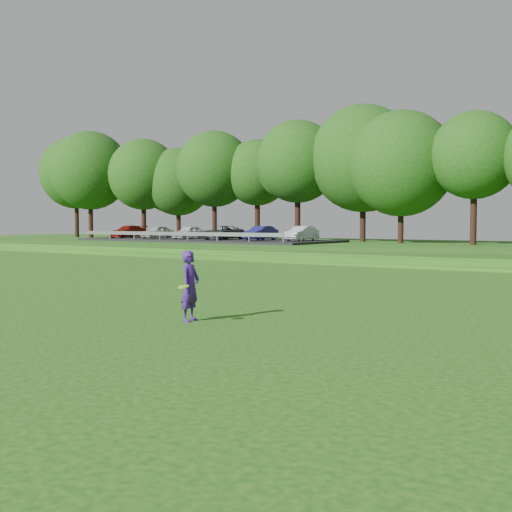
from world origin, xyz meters
The scene contains 6 objects.
ground centered at (0.00, 0.00, 0.00)m, with size 140.00×140.00×0.00m, color #11480D.
berm centered at (0.00, 34.00, 0.30)m, with size 130.00×30.00×0.60m, color #11480D.
walking_path centered at (0.00, 20.00, 0.02)m, with size 130.00×1.60×0.04m, color gray.
treeline centered at (0.00, 38.00, 8.10)m, with size 104.00×7.00×15.00m, color #19400E, non-canonical shape.
parking_lot centered at (-24.26, 32.82, 1.06)m, with size 24.00×9.00×1.38m.
woman centered at (3.19, 0.09, 0.81)m, with size 0.63×0.96×1.63m.
Camera 1 is at (12.93, -10.94, 2.27)m, focal length 45.00 mm.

